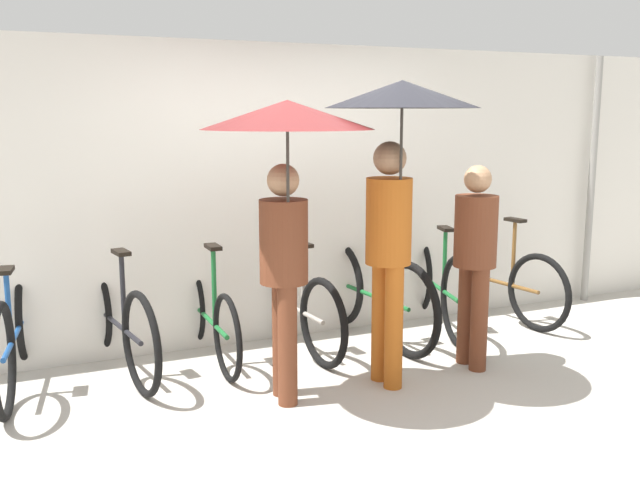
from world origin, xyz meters
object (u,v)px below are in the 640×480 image
pedestrian_leading (286,163)px  parked_bicycle_1 (117,322)px  parked_bicycle_5 (436,284)px  parked_bicycle_3 (293,305)px  parked_bicycle_0 (15,333)px  parked_bicycle_4 (371,294)px  pedestrian_center (397,149)px  parked_bicycle_2 (209,316)px  pedestrian_trailing (475,252)px  parked_bicycle_6 (498,280)px

pedestrian_leading → parked_bicycle_1: bearing=-41.1°
parked_bicycle_5 → parked_bicycle_3: bearing=105.0°
parked_bicycle_0 → parked_bicycle_1: size_ratio=1.01×
parked_bicycle_3 → parked_bicycle_4: (0.70, -0.04, 0.04)m
parked_bicycle_0 → pedestrian_leading: bearing=-115.1°
parked_bicycle_1 → pedestrian_center: (1.73, -1.12, 1.29)m
parked_bicycle_0 → parked_bicycle_3: parked_bicycle_3 is taller
parked_bicycle_4 → pedestrian_center: (-0.37, -1.04, 1.28)m
parked_bicycle_3 → parked_bicycle_5: bearing=-94.0°
parked_bicycle_3 → pedestrian_center: pedestrian_center is taller
parked_bicycle_1 → parked_bicycle_4: parked_bicycle_4 is taller
parked_bicycle_0 → parked_bicycle_5: 3.49m
parked_bicycle_4 → parked_bicycle_5: bearing=-90.4°
parked_bicycle_0 → parked_bicycle_2: size_ratio=1.12×
parked_bicycle_4 → pedestrian_leading: pedestrian_leading is taller
pedestrian_center → pedestrian_trailing: bearing=-172.1°
parked_bicycle_1 → pedestrian_leading: (0.94, -1.11, 1.22)m
parked_bicycle_1 → pedestrian_trailing: (2.49, -0.98, 0.51)m
pedestrian_trailing → parked_bicycle_2: bearing=-25.4°
parked_bicycle_3 → pedestrian_leading: pedestrian_leading is taller
parked_bicycle_1 → pedestrian_trailing: 2.73m
parked_bicycle_2 → pedestrian_center: 2.01m
parked_bicycle_2 → parked_bicycle_3: 0.70m
parked_bicycle_1 → parked_bicycle_5: (2.80, -0.02, 0.02)m
parked_bicycle_3 → parked_bicycle_5: 1.40m
parked_bicycle_3 → pedestrian_center: 1.73m
parked_bicycle_2 → pedestrian_trailing: 2.11m
parked_bicycle_3 → parked_bicycle_5: size_ratio=0.93×
parked_bicycle_1 → parked_bicycle_4: size_ratio=0.99×
parked_bicycle_5 → pedestrian_trailing: (-0.30, -0.97, 0.49)m
parked_bicycle_5 → parked_bicycle_1: bearing=103.5°
parked_bicycle_0 → parked_bicycle_4: (2.79, -0.06, 0.01)m
pedestrian_center → parked_bicycle_3: bearing=-75.4°
parked_bicycle_0 → parked_bicycle_6: bearing=-81.3°
parked_bicycle_2 → pedestrian_trailing: pedestrian_trailing is taller
parked_bicycle_2 → parked_bicycle_5: size_ratio=0.90×
parked_bicycle_3 → parked_bicycle_5: (1.40, 0.03, 0.03)m
parked_bicycle_6 → pedestrian_leading: 3.04m
parked_bicycle_4 → pedestrian_trailing: bearing=-162.1°
parked_bicycle_2 → parked_bicycle_6: parked_bicycle_6 is taller
parked_bicycle_6 → parked_bicycle_4: bearing=85.2°
parked_bicycle_1 → pedestrian_leading: size_ratio=0.91×
parked_bicycle_3 → pedestrian_center: bearing=-168.1°
parked_bicycle_2 → parked_bicycle_1: bearing=89.1°
parked_bicycle_6 → pedestrian_leading: pedestrian_leading is taller
parked_bicycle_3 → parked_bicycle_4: size_ratio=0.92×
parked_bicycle_4 → pedestrian_center: bearing=154.5°
parked_bicycle_0 → parked_bicycle_4: 2.79m
parked_bicycle_3 → pedestrian_leading: size_ratio=0.85×
pedestrian_leading → parked_bicycle_5: bearing=-141.1°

